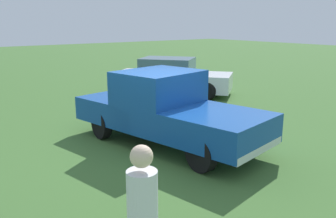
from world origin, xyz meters
name	(u,v)px	position (x,y,z in m)	size (l,w,h in m)	color
ground_plane	(157,148)	(0.00, 0.00, 0.00)	(80.00, 80.00, 0.00)	#3D662D
pickup_truck	(164,107)	(0.16, -0.34, 0.93)	(5.28, 2.83, 1.80)	black
sedan_near	(172,77)	(4.99, -4.28, 0.71)	(4.84, 4.31, 1.50)	black
person_visitor	(143,216)	(-3.89, 2.91, 1.02)	(0.45, 0.45, 1.79)	navy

